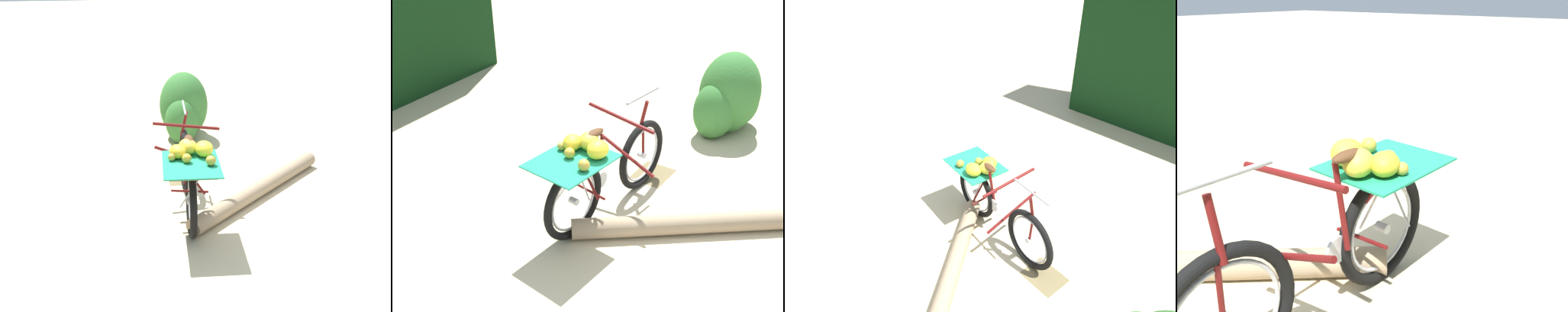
{
  "view_description": "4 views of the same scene",
  "coord_description": "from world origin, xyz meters",
  "views": [
    {
      "loc": [
        -4.28,
        0.92,
        2.55
      ],
      "look_at": [
        -0.21,
        0.23,
        0.82
      ],
      "focal_mm": 43.12,
      "sensor_mm": 36.0,
      "label": 1
    },
    {
      "loc": [
        -3.06,
        -1.79,
        2.77
      ],
      "look_at": [
        -0.16,
        0.2,
        0.79
      ],
      "focal_mm": 44.82,
      "sensor_mm": 36.0,
      "label": 2
    },
    {
      "loc": [
        2.78,
        -2.19,
        3.5
      ],
      "look_at": [
        -0.3,
        0.37,
        0.86
      ],
      "focal_mm": 35.27,
      "sensor_mm": 36.0,
      "label": 3
    },
    {
      "loc": [
        1.6,
        1.58,
        1.7
      ],
      "look_at": [
        -0.3,
        0.18,
        0.79
      ],
      "focal_mm": 39.57,
      "sensor_mm": 36.0,
      "label": 4
    }
  ],
  "objects": [
    {
      "name": "bicycle",
      "position": [
        0.16,
        0.24,
        0.48
      ],
      "size": [
        1.79,
        0.71,
        1.03
      ],
      "rotation": [
        0.0,
        0.0,
        -0.08
      ],
      "color": "black",
      "rests_on": "ground_plane"
    },
    {
      "name": "fallen_log",
      "position": [
        0.42,
        -0.64,
        0.09
      ],
      "size": [
        1.62,
        1.94,
        0.19
      ],
      "primitive_type": "cylinder",
      "rotation": [
        0.0,
        1.57,
        -0.89
      ],
      "color": "#9E8466",
      "rests_on": "ground_plane"
    },
    {
      "name": "ground_plane",
      "position": [
        0.0,
        0.0,
        0.0
      ],
      "size": [
        60.0,
        60.0,
        0.0
      ],
      "primitive_type": "plane",
      "color": "beige"
    }
  ]
}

